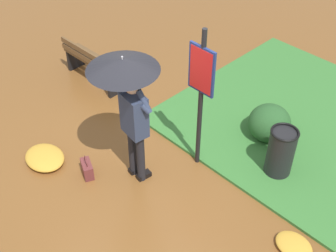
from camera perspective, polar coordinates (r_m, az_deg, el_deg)
The scene contains 10 objects.
ground_plane at distance 6.81m, azimuth -4.44°, elevation -6.52°, with size 18.00×18.00×0.00m, color brown.
grass_verge at distance 7.97m, azimuth 18.86°, elevation -0.50°, with size 4.80×4.00×0.05m.
person_with_umbrella at distance 5.86m, azimuth -5.11°, elevation 4.59°, with size 0.96×0.96×2.04m.
info_sign_post at distance 6.12m, azimuth 4.23°, elevation 5.15°, with size 0.44×0.07×2.30m.
handbag at distance 6.85m, azimuth -10.27°, elevation -5.37°, with size 0.33×0.25×0.37m.
park_bench at distance 8.65m, azimuth -9.65°, elevation 7.91°, with size 1.40×0.40×0.75m.
trash_bin at distance 6.77m, azimuth 14.16°, elevation -3.30°, with size 0.42×0.42×0.83m.
shrub_cluster at distance 7.46m, azimuth 12.62°, elevation 0.46°, with size 0.76×0.69×0.62m.
leaf_pile_near_person at distance 6.18m, azimuth 15.75°, elevation -14.42°, with size 0.50×0.40×0.11m.
leaf_pile_by_bench at distance 7.24m, azimuth -15.44°, elevation -3.90°, with size 0.70×0.56×0.15m.
Camera 1 is at (-3.70, 2.87, 4.95)m, focal length 47.82 mm.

